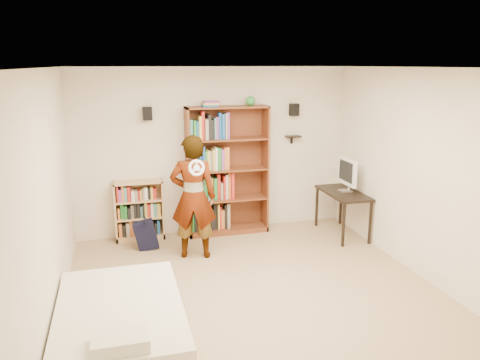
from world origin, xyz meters
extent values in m
cube|color=tan|center=(0.00, 0.00, 0.00)|extent=(4.50, 5.00, 0.01)
cube|color=white|center=(0.00, 2.50, 1.35)|extent=(4.50, 0.02, 2.70)
cube|color=white|center=(0.00, -2.50, 1.35)|extent=(4.50, 0.02, 2.70)
cube|color=white|center=(-2.25, 0.00, 1.35)|extent=(0.02, 5.00, 2.70)
cube|color=white|center=(2.25, 0.00, 1.35)|extent=(0.02, 5.00, 2.70)
cube|color=white|center=(0.00, 0.00, 2.70)|extent=(4.50, 5.00, 0.02)
cube|color=silver|center=(0.00, 2.47, 2.67)|extent=(4.50, 0.06, 0.06)
cube|color=silver|center=(0.00, -2.47, 2.67)|extent=(4.50, 0.06, 0.06)
cube|color=silver|center=(-2.22, 0.00, 2.67)|extent=(0.06, 5.00, 0.06)
cube|color=silver|center=(2.22, 0.00, 2.67)|extent=(0.06, 5.00, 0.06)
cube|color=black|center=(-1.05, 2.40, 2.00)|extent=(0.14, 0.12, 0.20)
cube|color=black|center=(1.35, 2.40, 2.00)|extent=(0.14, 0.12, 0.20)
cube|color=black|center=(1.35, 2.41, 1.55)|extent=(0.25, 0.16, 0.02)
imported|color=black|center=(-0.53, 1.44, 0.90)|extent=(0.74, 0.57, 1.79)
torus|color=white|center=(-0.53, 1.11, 1.40)|extent=(0.22, 0.08, 0.23)
camera|label=1|loc=(-1.55, -4.90, 2.74)|focal=35.00mm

